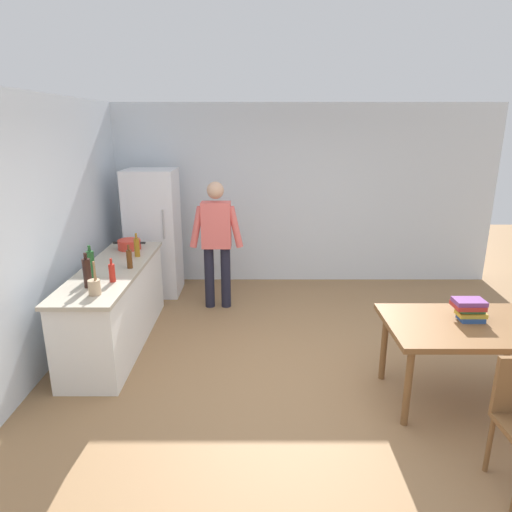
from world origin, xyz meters
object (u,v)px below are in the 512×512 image
object	(u,v)px
utensil_jar	(96,286)
bottle_oil_amber	(138,247)
bottle_wine_dark	(88,272)
book_stack	(471,309)
bottle_wine_green	(92,264)
bottle_sauce_red	(113,272)
cooking_pot	(131,244)
dining_table	(469,332)
refrigerator	(155,233)
bottle_beer_brown	(131,259)
person	(218,237)

from	to	relation	value
utensil_jar	bottle_oil_amber	bearing A→B (deg)	86.46
bottle_oil_amber	bottle_wine_dark	bearing A→B (deg)	-101.36
bottle_oil_amber	book_stack	size ratio (longest dim) A/B	1.04
bottle_oil_amber	bottle_wine_green	bearing A→B (deg)	-109.24
utensil_jar	bottle_wine_green	distance (m)	0.51
bottle_sauce_red	bottle_oil_amber	xyz separation A→B (m)	(0.02, 0.87, 0.02)
bottle_sauce_red	bottle_wine_green	distance (m)	0.27
cooking_pot	dining_table	bearing A→B (deg)	-28.38
dining_table	bottle_wine_dark	distance (m)	3.49
refrigerator	bottle_wine_green	world-z (taller)	refrigerator
refrigerator	book_stack	bearing A→B (deg)	-38.17
cooking_pot	bottle_sauce_red	xyz separation A→B (m)	(0.16, -1.20, 0.04)
refrigerator	utensil_jar	world-z (taller)	refrigerator
utensil_jar	bottle_beer_brown	bearing A→B (deg)	82.21
dining_table	bottle_oil_amber	bearing A→B (deg)	154.79
dining_table	bottle_oil_amber	xyz separation A→B (m)	(-3.23, 1.52, 0.34)
cooking_pot	bottle_beer_brown	size ratio (longest dim) A/B	1.54
refrigerator	utensil_jar	bearing A→B (deg)	-90.16
cooking_pot	bottle_oil_amber	distance (m)	0.37
refrigerator	bottle_wine_dark	bearing A→B (deg)	-93.57
person	bottle_beer_brown	size ratio (longest dim) A/B	6.54
dining_table	bottle_sauce_red	world-z (taller)	bottle_sauce_red
bottle_beer_brown	refrigerator	bearing A→B (deg)	93.56
refrigerator	bottle_beer_brown	world-z (taller)	refrigerator
cooking_pot	bottle_beer_brown	world-z (taller)	bottle_beer_brown
bottle_beer_brown	bottle_wine_dark	xyz separation A→B (m)	(-0.24, -0.59, 0.04)
utensil_jar	bottle_wine_dark	world-z (taller)	bottle_wine_dark
book_stack	bottle_sauce_red	bearing A→B (deg)	170.23
person	bottle_beer_brown	world-z (taller)	person
refrigerator	bottle_wine_dark	world-z (taller)	refrigerator
utensil_jar	book_stack	size ratio (longest dim) A/B	1.19
person	cooking_pot	world-z (taller)	person
utensil_jar	bottle_oil_amber	xyz separation A→B (m)	(0.08, 1.23, 0.04)
bottle_wine_dark	bottle_wine_green	distance (m)	0.27
refrigerator	utensil_jar	size ratio (longest dim) A/B	5.62
bottle_beer_brown	bottle_wine_green	size ratio (longest dim) A/B	0.76
cooking_pot	bottle_wine_dark	distance (m)	1.35
bottle_beer_brown	bottle_sauce_red	xyz separation A→B (m)	(-0.05, -0.43, -0.01)
dining_table	book_stack	distance (m)	0.20
bottle_wine_dark	book_stack	distance (m)	3.50
bottle_sauce_red	person	bearing A→B (deg)	58.98
bottle_beer_brown	bottle_wine_dark	bearing A→B (deg)	-112.09
bottle_sauce_red	bottle_wine_green	xyz separation A→B (m)	(-0.24, 0.11, 0.05)
bottle_beer_brown	bottle_sauce_red	bearing A→B (deg)	-96.95
bottle_wine_green	cooking_pot	bearing A→B (deg)	85.47
cooking_pot	bottle_wine_green	bearing A→B (deg)	-94.53
bottle_sauce_red	cooking_pot	bearing A→B (deg)	97.55
dining_table	person	bearing A→B (deg)	137.59
cooking_pot	bottle_wine_green	distance (m)	1.09
person	bottle_sauce_red	xyz separation A→B (m)	(-0.90, -1.50, 0.02)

